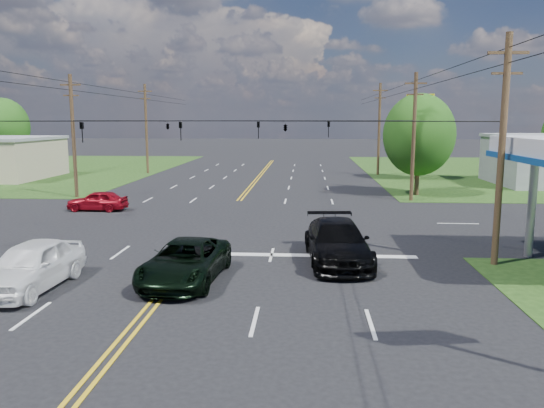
# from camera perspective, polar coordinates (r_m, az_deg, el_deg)

# --- Properties ---
(ground) EXTENTS (280.00, 280.00, 0.00)m
(ground) POSITION_cam_1_polar(r_m,az_deg,el_deg) (32.24, -5.35, -1.83)
(ground) COLOR black
(ground) RESTS_ON ground
(stop_bar) EXTENTS (10.00, 0.50, 0.02)m
(stop_bar) POSITION_cam_1_polar(r_m,az_deg,el_deg) (24.05, 3.54, -5.58)
(stop_bar) COLOR silver
(stop_bar) RESTS_ON ground
(pole_se) EXTENTS (1.60, 0.28, 9.50)m
(pole_se) POSITION_cam_1_polar(r_m,az_deg,el_deg) (23.69, 23.49, 5.52)
(pole_se) COLOR #3E2A1A
(pole_se) RESTS_ON ground
(pole_nw) EXTENTS (1.60, 0.28, 9.50)m
(pole_nw) POSITION_cam_1_polar(r_m,az_deg,el_deg) (44.13, -20.59, 6.99)
(pole_nw) COLOR #3E2A1A
(pole_nw) RESTS_ON ground
(pole_ne) EXTENTS (1.60, 0.28, 9.50)m
(pole_ne) POSITION_cam_1_polar(r_m,az_deg,el_deg) (41.07, 15.00, 7.15)
(pole_ne) COLOR #3E2A1A
(pole_ne) RESTS_ON ground
(pole_left_far) EXTENTS (1.60, 0.28, 10.00)m
(pole_left_far) POSITION_cam_1_polar(r_m,az_deg,el_deg) (61.95, -13.37, 7.99)
(pole_left_far) COLOR #3E2A1A
(pole_left_far) RESTS_ON ground
(pole_right_far) EXTENTS (1.60, 0.28, 10.00)m
(pole_right_far) POSITION_cam_1_polar(r_m,az_deg,el_deg) (59.81, 11.45, 8.02)
(pole_right_far) COLOR #3E2A1A
(pole_right_far) RESTS_ON ground
(span_wire_signals) EXTENTS (26.00, 18.00, 1.13)m
(span_wire_signals) POSITION_cam_1_polar(r_m,az_deg,el_deg) (31.67, -5.51, 8.89)
(span_wire_signals) COLOR black
(span_wire_signals) RESTS_ON ground
(power_lines) EXTENTS (26.04, 100.00, 0.64)m
(power_lines) POSITION_cam_1_polar(r_m,az_deg,el_deg) (29.80, -6.21, 13.88)
(power_lines) COLOR black
(power_lines) RESTS_ON ground
(tree_right_a) EXTENTS (5.70, 5.70, 8.18)m
(tree_right_a) POSITION_cam_1_polar(r_m,az_deg,el_deg) (44.21, 15.52, 7.18)
(tree_right_a) COLOR #3E2A1A
(tree_right_a) RESTS_ON ground
(tree_right_b) EXTENTS (4.94, 4.94, 7.09)m
(tree_right_b) POSITION_cam_1_polar(r_m,az_deg,el_deg) (56.48, 15.51, 6.86)
(tree_right_b) COLOR #3E2A1A
(tree_right_b) RESTS_ON ground
(tree_far_l) EXTENTS (6.08, 6.08, 8.72)m
(tree_far_l) POSITION_cam_1_polar(r_m,az_deg,el_deg) (73.30, -26.91, 7.41)
(tree_far_l) COLOR #3E2A1A
(tree_far_l) RESTS_ON ground
(pickup_dkgreen) EXTENTS (2.95, 5.71, 1.54)m
(pickup_dkgreen) POSITION_cam_1_polar(r_m,az_deg,el_deg) (20.38, -9.31, -6.13)
(pickup_dkgreen) COLOR black
(pickup_dkgreen) RESTS_ON ground
(suv_black) EXTENTS (2.97, 6.33, 1.78)m
(suv_black) POSITION_cam_1_polar(r_m,az_deg,el_deg) (22.87, 7.03, -4.09)
(suv_black) COLOR black
(suv_black) RESTS_ON ground
(pickup_white) EXTENTS (2.34, 5.25, 1.75)m
(pickup_white) POSITION_cam_1_polar(r_m,az_deg,el_deg) (21.08, -24.49, -6.03)
(pickup_white) COLOR white
(pickup_white) RESTS_ON ground
(sedan_red) EXTENTS (3.99, 1.67, 1.35)m
(sedan_red) POSITION_cam_1_polar(r_m,az_deg,el_deg) (37.58, -18.27, 0.35)
(sedan_red) COLOR maroon
(sedan_red) RESTS_ON ground
(polesign_ne) EXTENTS (2.18, 1.11, 8.21)m
(polesign_ne) POSITION_cam_1_polar(r_m,az_deg,el_deg) (46.53, 15.59, 9.17)
(polesign_ne) COLOR #A5A5AA
(polesign_ne) RESTS_ON ground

